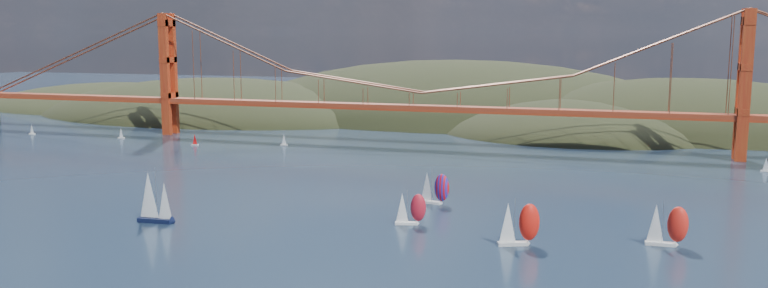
% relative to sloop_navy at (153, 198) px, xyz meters
% --- Properties ---
extents(ground, '(1200.00, 1200.00, 0.00)m').
position_rel_sloop_navy_xyz_m(ground, '(31.89, -37.43, -6.18)').
color(ground, black).
rests_on(ground, ground).
extents(headlands, '(725.00, 225.00, 96.00)m').
position_rel_sloop_navy_xyz_m(headlands, '(76.84, 240.86, -18.63)').
color(headlands, black).
rests_on(headlands, ground).
extents(bridge, '(552.00, 12.00, 55.00)m').
position_rel_sloop_navy_xyz_m(bridge, '(30.15, 142.57, 26.06)').
color(bridge, '#98341A').
rests_on(bridge, ground).
extents(sloop_navy, '(9.12, 5.32, 13.99)m').
position_rel_sloop_navy_xyz_m(sloop_navy, '(0.00, 0.00, 0.00)').
color(sloop_navy, black).
rests_on(sloop_navy, ground).
extents(racer_0, '(7.77, 4.44, 8.70)m').
position_rel_sloop_navy_xyz_m(racer_0, '(61.01, 16.67, -2.06)').
color(racer_0, white).
rests_on(racer_0, ground).
extents(racer_1, '(9.53, 6.33, 10.66)m').
position_rel_sloop_navy_xyz_m(racer_1, '(88.52, 6.40, -1.14)').
color(racer_1, silver).
rests_on(racer_1, ground).
extents(racer_2, '(8.92, 3.68, 10.22)m').
position_rel_sloop_navy_xyz_m(racer_2, '(119.65, 15.76, -1.35)').
color(racer_2, white).
rests_on(racer_2, ground).
extents(racer_rwb, '(8.59, 4.17, 9.68)m').
position_rel_sloop_navy_xyz_m(racer_rwb, '(61.38, 40.20, -1.60)').
color(racer_rwb, white).
rests_on(racer_rwb, ground).
extents(distant_boat_0, '(3.00, 2.00, 4.70)m').
position_rel_sloop_navy_xyz_m(distant_boat_0, '(-148.04, 121.67, -3.77)').
color(distant_boat_0, silver).
rests_on(distant_boat_0, ground).
extents(distant_boat_1, '(3.00, 2.00, 4.70)m').
position_rel_sloop_navy_xyz_m(distant_boat_1, '(-100.47, 122.58, -3.77)').
color(distant_boat_1, silver).
rests_on(distant_boat_1, ground).
extents(distant_boat_2, '(3.00, 2.00, 4.70)m').
position_rel_sloop_navy_xyz_m(distant_boat_2, '(-58.60, 114.69, -3.77)').
color(distant_boat_2, silver).
rests_on(distant_boat_2, ground).
extents(distant_boat_3, '(3.00, 2.00, 4.70)m').
position_rel_sloop_navy_xyz_m(distant_boat_3, '(-23.18, 125.63, -3.77)').
color(distant_boat_3, silver).
rests_on(distant_boat_3, ground).
extents(distant_boat_4, '(3.00, 2.00, 4.70)m').
position_rel_sloop_navy_xyz_m(distant_boat_4, '(157.05, 119.84, -3.77)').
color(distant_boat_4, silver).
rests_on(distant_boat_4, ground).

